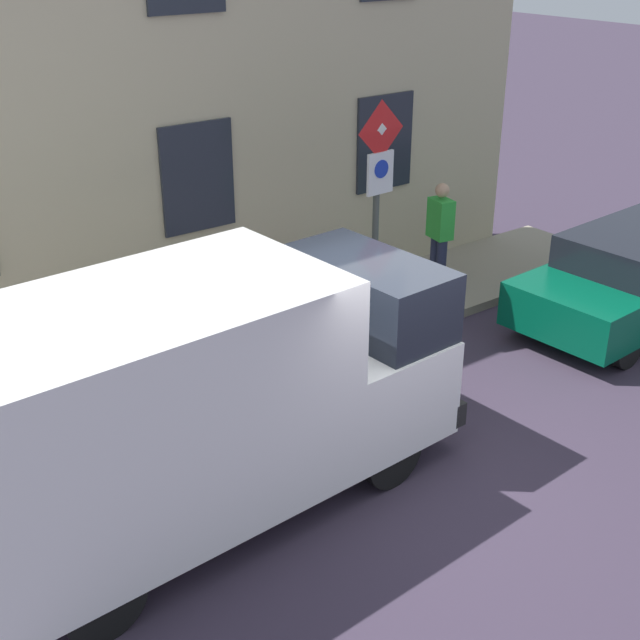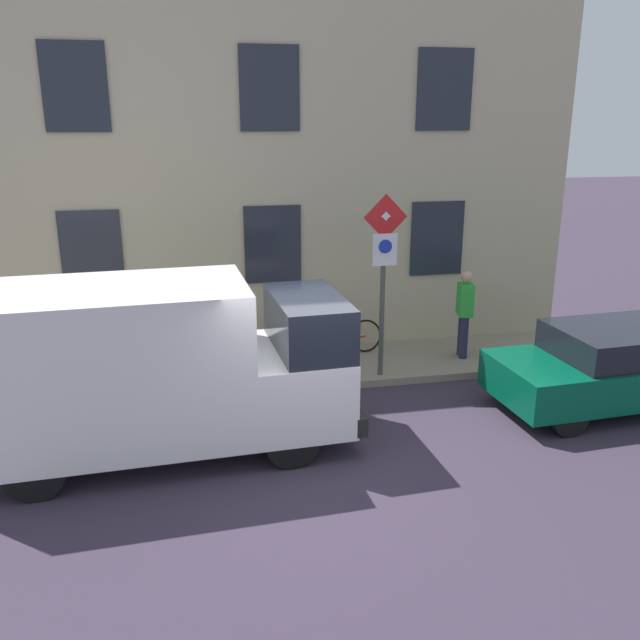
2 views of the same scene
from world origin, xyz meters
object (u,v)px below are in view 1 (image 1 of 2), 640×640
at_px(parked_hatchback, 636,275).
at_px(litter_bin, 202,353).
at_px(pedestrian, 440,233).
at_px(bicycle_red, 295,288).
at_px(bicycle_purple, 249,302).
at_px(sign_post_stacked, 378,188).
at_px(delivery_van, 197,397).

height_order(parked_hatchback, litter_bin, parked_hatchback).
relative_size(parked_hatchback, pedestrian, 2.38).
height_order(pedestrian, litter_bin, pedestrian).
xyz_separation_m(bicycle_red, bicycle_purple, (0.00, 0.81, 0.00)).
xyz_separation_m(bicycle_purple, pedestrian, (-0.62, -3.13, 0.56)).
xyz_separation_m(sign_post_stacked, pedestrian, (0.64, -1.84, -1.20)).
height_order(parked_hatchback, bicycle_red, parked_hatchback).
distance_m(parked_hatchback, bicycle_purple, 5.70).
distance_m(sign_post_stacked, pedestrian, 2.29).
distance_m(pedestrian, litter_bin, 4.60).
height_order(sign_post_stacked, pedestrian, sign_post_stacked).
bearing_deg(litter_bin, bicycle_red, -63.15).
bearing_deg(delivery_van, sign_post_stacked, 23.21).
distance_m(sign_post_stacked, bicycle_red, 2.22).
relative_size(sign_post_stacked, delivery_van, 0.58).
xyz_separation_m(delivery_van, litter_bin, (2.06, -1.17, -0.74)).
height_order(delivery_van, pedestrian, delivery_van).
distance_m(delivery_van, parked_hatchback, 7.44).
bearing_deg(delivery_van, bicycle_red, 40.01).
bearing_deg(litter_bin, parked_hatchback, -106.89).
bearing_deg(bicycle_purple, delivery_van, 53.70).
bearing_deg(parked_hatchback, bicycle_purple, -35.61).
height_order(delivery_van, parked_hatchback, delivery_van).
height_order(parked_hatchback, pedestrian, pedestrian).
distance_m(bicycle_red, bicycle_purple, 0.81).
height_order(delivery_van, bicycle_red, delivery_van).
height_order(sign_post_stacked, parked_hatchback, sign_post_stacked).
xyz_separation_m(parked_hatchback, bicycle_red, (3.03, 4.01, -0.22)).
bearing_deg(litter_bin, pedestrian, -83.64).
xyz_separation_m(sign_post_stacked, parked_hatchback, (-1.76, -3.54, -1.53)).
distance_m(bicycle_red, pedestrian, 2.47).
bearing_deg(parked_hatchback, delivery_van, -2.26).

